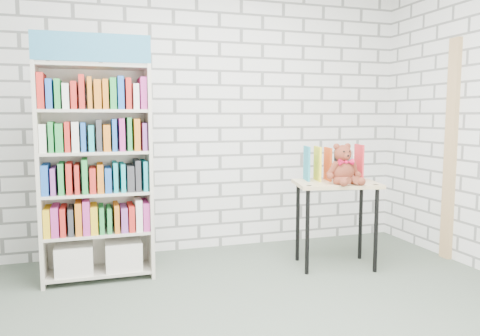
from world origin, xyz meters
name	(u,v)px	position (x,y,z in m)	size (l,w,h in m)	color
ground	(266,331)	(0.00, 0.00, 0.00)	(4.50, 4.50, 0.00)	#495548
room_shell	(268,48)	(0.00, 0.00, 1.78)	(4.52, 4.02, 2.81)	silver
bookshelf	(96,171)	(-1.01, 1.36, 0.92)	(0.90, 0.35, 2.02)	beige
display_table	(336,194)	(1.07, 1.05, 0.67)	(0.82, 0.64, 0.78)	tan
table_books	(333,164)	(1.09, 1.16, 0.93)	(0.54, 0.33, 0.30)	teal
teddy_bear	(344,168)	(1.07, 0.93, 0.93)	(0.33, 0.30, 0.36)	maroon
door_trim	(450,150)	(2.23, 0.95, 1.05)	(0.05, 0.12, 2.10)	tan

